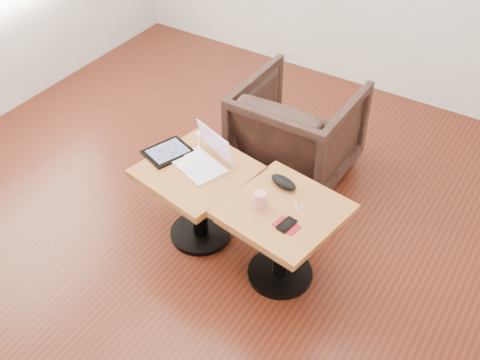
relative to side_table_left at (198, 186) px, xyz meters
The scene contains 11 objects.
room_shell 0.95m from the side_table_left, 29.66° to the left, with size 4.52×4.52×2.71m.
side_table_left is the anchor object (origin of this frame).
side_table_right 0.60m from the side_table_left, ahead, with size 0.68×0.68×0.54m.
laptop 0.19m from the side_table_left, 78.95° to the left, with size 0.38×0.35×0.22m.
tablet 0.28m from the side_table_left, behind, with size 0.29×0.32×0.02m.
charging_adapter 0.36m from the side_table_left, 123.07° to the left, with size 0.04×0.04×0.02m, color white.
glasses_case 0.55m from the side_table_left, 15.28° to the left, with size 0.18×0.08×0.06m, color black.
striped_cup 0.52m from the side_table_left, ahead, with size 0.07×0.07×0.09m, color #F34B62.
earbuds_tangle 0.68m from the side_table_left, ahead, with size 0.08×0.05×0.02m.
phone_on_sleeve 0.71m from the side_table_left, 11.30° to the right, with size 0.14×0.12×0.02m.
armchair 0.93m from the side_table_left, 78.10° to the left, with size 0.75×0.77×0.70m, color black.
Camera 1 is at (1.62, -2.23, 2.77)m, focal length 45.00 mm.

